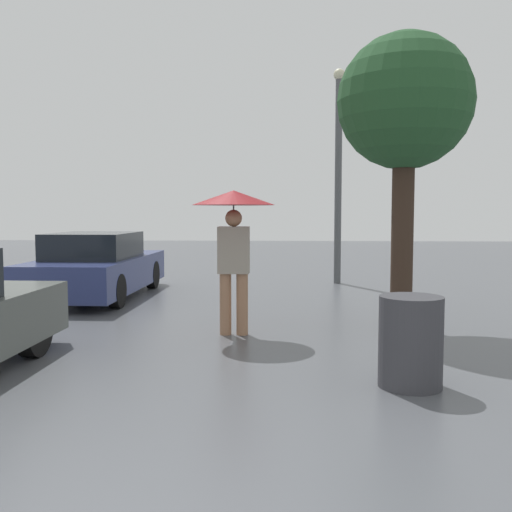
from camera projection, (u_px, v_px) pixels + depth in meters
name	position (u px, v px, depth m)	size (l,w,h in m)	color
pedestrian	(234.00, 220.00, 7.40)	(1.08, 1.08, 1.89)	#9E7051
parked_car_farthest	(97.00, 267.00, 10.83)	(1.67, 4.10, 1.23)	navy
tree	(405.00, 106.00, 7.82)	(1.86, 1.86, 4.06)	#38281E
street_lamp	(338.00, 168.00, 12.80)	(0.26, 0.26, 4.80)	#515456
trash_bin	(411.00, 342.00, 5.23)	(0.58, 0.58, 0.84)	#38383D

